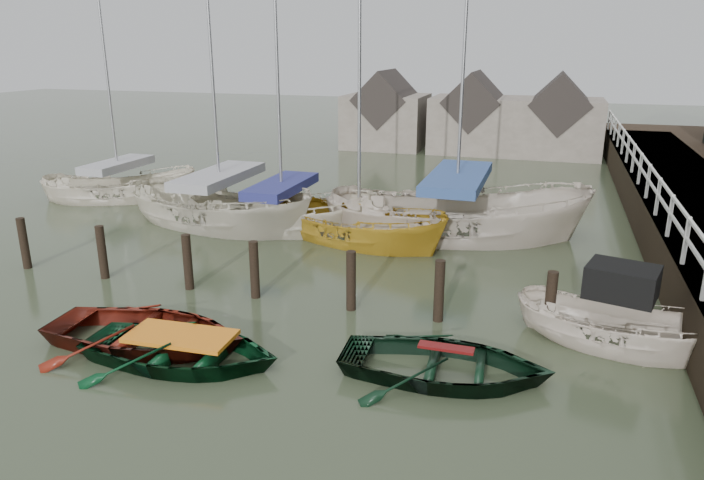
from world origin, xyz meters
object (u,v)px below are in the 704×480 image
(sailboat_a, at_px, (222,224))
(sailboat_e, at_px, (121,198))
(rowboat_green, at_px, (183,362))
(rowboat_red, at_px, (148,345))
(sailboat_d, at_px, (455,234))
(sailboat_b, at_px, (283,228))
(rowboat_dkgreen, at_px, (445,377))
(sailboat_c, at_px, (359,240))
(motorboat, at_px, (615,341))

(sailboat_a, relative_size, sailboat_e, 0.99)
(sailboat_e, bearing_deg, rowboat_green, -162.09)
(rowboat_red, bearing_deg, sailboat_d, -31.09)
(sailboat_b, relative_size, sailboat_e, 1.10)
(rowboat_red, height_order, sailboat_b, sailboat_b)
(rowboat_dkgreen, relative_size, sailboat_a, 0.36)
(rowboat_dkgreen, relative_size, sailboat_e, 0.36)
(sailboat_a, xyz_separation_m, sailboat_c, (4.87, -0.26, -0.04))
(motorboat, relative_size, sailboat_a, 0.41)
(rowboat_green, relative_size, sailboat_a, 0.37)
(sailboat_b, distance_m, sailboat_c, 2.74)
(sailboat_a, xyz_separation_m, sailboat_b, (2.15, 0.13, 0.01))
(motorboat, height_order, sailboat_b, sailboat_b)
(rowboat_red, relative_size, sailboat_a, 0.39)
(motorboat, xyz_separation_m, sailboat_b, (-9.67, 5.56, -0.04))
(rowboat_dkgreen, bearing_deg, sailboat_c, 24.09)
(sailboat_c, bearing_deg, sailboat_b, 99.77)
(rowboat_green, xyz_separation_m, sailboat_d, (3.69, 9.77, 0.06))
(rowboat_red, bearing_deg, rowboat_dkgreen, -88.77)
(motorboat, height_order, sailboat_c, sailboat_c)
(sailboat_c, bearing_deg, sailboat_e, 95.08)
(rowboat_red, xyz_separation_m, rowboat_dkgreen, (5.91, 0.57, 0.00))
(sailboat_a, bearing_deg, rowboat_green, -143.36)
(sailboat_a, bearing_deg, sailboat_e, 81.66)
(rowboat_red, distance_m, sailboat_e, 13.33)
(rowboat_green, distance_m, sailboat_c, 8.44)
(sailboat_a, relative_size, sailboat_c, 0.98)
(rowboat_green, height_order, rowboat_dkgreen, rowboat_green)
(sailboat_b, xyz_separation_m, sailboat_c, (2.71, -0.38, -0.05))
(rowboat_green, bearing_deg, sailboat_e, 38.85)
(sailboat_c, xyz_separation_m, sailboat_e, (-10.43, 2.35, 0.05))
(sailboat_d, bearing_deg, sailboat_c, 106.69)
(rowboat_green, height_order, sailboat_c, sailboat_c)
(rowboat_green, height_order, sailboat_a, sailboat_a)
(sailboat_c, bearing_deg, motorboat, -108.93)
(sailboat_d, bearing_deg, sailboat_e, 75.64)
(motorboat, bearing_deg, sailboat_c, 68.48)
(sailboat_c, bearing_deg, sailboat_a, 104.75)
(rowboat_dkgreen, relative_size, motorboat, 0.89)
(motorboat, distance_m, sailboat_b, 11.15)
(rowboat_green, xyz_separation_m, sailboat_e, (-9.48, 10.73, 0.07))
(rowboat_red, height_order, motorboat, motorboat)
(sailboat_b, bearing_deg, sailboat_a, 82.81)
(sailboat_e, bearing_deg, rowboat_red, -164.38)
(sailboat_a, height_order, sailboat_d, sailboat_d)
(rowboat_green, distance_m, motorboat, 8.53)
(rowboat_red, bearing_deg, rowboat_green, -114.59)
(rowboat_red, bearing_deg, sailboat_c, -18.36)
(rowboat_red, relative_size, rowboat_dkgreen, 1.08)
(sailboat_a, height_order, sailboat_c, sailboat_c)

